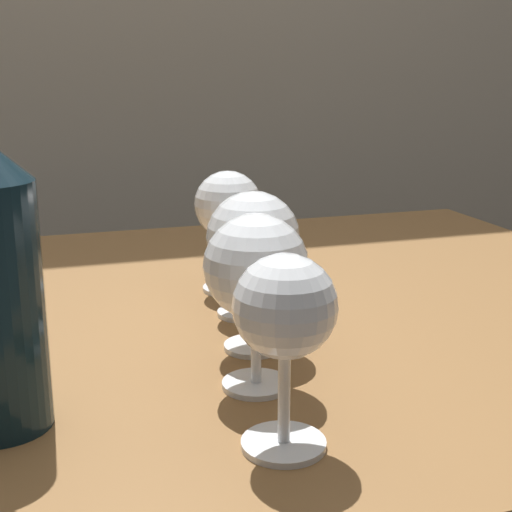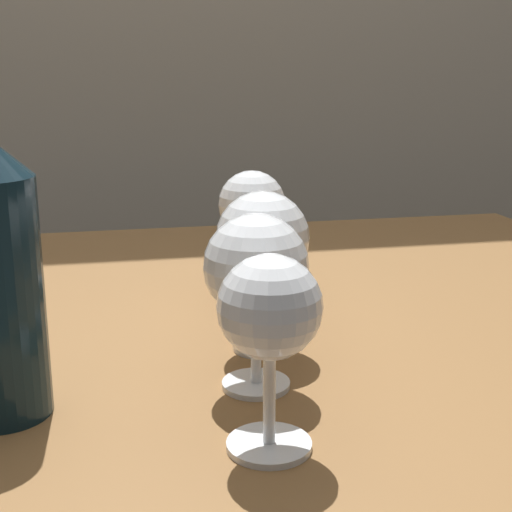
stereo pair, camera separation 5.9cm
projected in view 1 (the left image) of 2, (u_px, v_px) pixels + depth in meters
dining_table at (172, 386)px, 0.83m from camera, size 1.25×0.86×0.71m
wine_glass_port at (285, 313)px, 0.50m from camera, size 0.07×0.07×0.14m
wine_glass_empty at (256, 270)px, 0.60m from camera, size 0.09×0.09×0.15m
wine_glass_rose at (253, 240)px, 0.68m from camera, size 0.09×0.09×0.16m
wine_glass_merlot at (243, 238)px, 0.78m from camera, size 0.08×0.08×0.13m
wine_glass_cabernet at (228, 207)px, 0.86m from camera, size 0.08×0.08×0.15m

